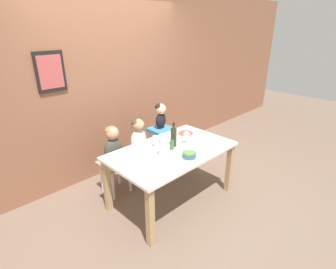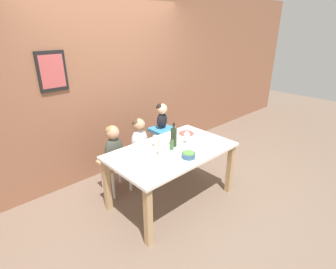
% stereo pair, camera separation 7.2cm
% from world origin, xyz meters
% --- Properties ---
extents(ground_plane, '(14.00, 14.00, 0.00)m').
position_xyz_m(ground_plane, '(0.00, 0.00, 0.00)').
color(ground_plane, '#705B4C').
extents(wall_back, '(10.00, 0.09, 2.70)m').
position_xyz_m(wall_back, '(-0.00, 1.28, 1.35)').
color(wall_back, '#8E5B42').
rests_on(wall_back, ground_plane).
extents(dining_table, '(1.55, 0.92, 0.74)m').
position_xyz_m(dining_table, '(0.00, 0.00, 0.64)').
color(dining_table, white).
rests_on(dining_table, ground_plane).
extents(chair_far_left, '(0.39, 0.36, 0.47)m').
position_xyz_m(chair_far_left, '(-0.42, 0.67, 0.39)').
color(chair_far_left, silver).
rests_on(chair_far_left, ground_plane).
extents(chair_far_center, '(0.39, 0.36, 0.47)m').
position_xyz_m(chair_far_center, '(0.01, 0.67, 0.39)').
color(chair_far_center, silver).
rests_on(chair_far_center, ground_plane).
extents(chair_right_highchair, '(0.33, 0.31, 0.72)m').
position_xyz_m(chair_right_highchair, '(0.44, 0.67, 0.55)').
color(chair_right_highchair, silver).
rests_on(chair_right_highchair, ground_plane).
extents(person_child_left, '(0.26, 0.19, 0.51)m').
position_xyz_m(person_child_left, '(-0.42, 0.68, 0.74)').
color(person_child_left, '#3D4238').
rests_on(person_child_left, chair_far_left).
extents(person_child_center, '(0.26, 0.19, 0.51)m').
position_xyz_m(person_child_center, '(0.01, 0.68, 0.74)').
color(person_child_center, silver).
rests_on(person_child_center, chair_far_center).
extents(person_baby_right, '(0.18, 0.17, 0.39)m').
position_xyz_m(person_baby_right, '(0.44, 0.68, 0.95)').
color(person_baby_right, black).
rests_on(person_baby_right, chair_right_highchair).
extents(wine_bottle, '(0.08, 0.08, 0.31)m').
position_xyz_m(wine_bottle, '(0.09, 0.06, 0.87)').
color(wine_bottle, '#232D19').
rests_on(wine_bottle, dining_table).
extents(paper_towel_roll, '(0.12, 0.12, 0.25)m').
position_xyz_m(paper_towel_roll, '(-0.20, -0.06, 0.87)').
color(paper_towel_roll, white).
rests_on(paper_towel_roll, dining_table).
extents(wine_glass_near, '(0.08, 0.08, 0.16)m').
position_xyz_m(wine_glass_near, '(0.27, 0.00, 0.86)').
color(wine_glass_near, white).
rests_on(wine_glass_near, dining_table).
extents(wine_glass_far, '(0.08, 0.08, 0.16)m').
position_xyz_m(wine_glass_far, '(-0.10, 0.19, 0.86)').
color(wine_glass_far, white).
rests_on(wine_glass_far, dining_table).
extents(salad_bowl_large, '(0.16, 0.16, 0.08)m').
position_xyz_m(salad_bowl_large, '(-0.01, -0.29, 0.78)').
color(salad_bowl_large, '#335675').
rests_on(salad_bowl_large, dining_table).
extents(dinner_plate_front_left, '(0.21, 0.21, 0.01)m').
position_xyz_m(dinner_plate_front_left, '(-0.49, -0.19, 0.75)').
color(dinner_plate_front_left, silver).
rests_on(dinner_plate_front_left, dining_table).
extents(dinner_plate_back_left, '(0.21, 0.21, 0.01)m').
position_xyz_m(dinner_plate_back_left, '(-0.45, 0.21, 0.75)').
color(dinner_plate_back_left, silver).
rests_on(dinner_plate_back_left, dining_table).
extents(dinner_plate_back_right, '(0.21, 0.21, 0.01)m').
position_xyz_m(dinner_plate_back_right, '(0.50, 0.22, 0.75)').
color(dinner_plate_back_right, '#D14C47').
rests_on(dinner_plate_back_right, dining_table).
extents(condiment_bottle_hot_sauce, '(0.05, 0.05, 0.16)m').
position_xyz_m(condiment_bottle_hot_sauce, '(0.00, -0.00, 0.82)').
color(condiment_bottle_hot_sauce, '#336633').
rests_on(condiment_bottle_hot_sauce, dining_table).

